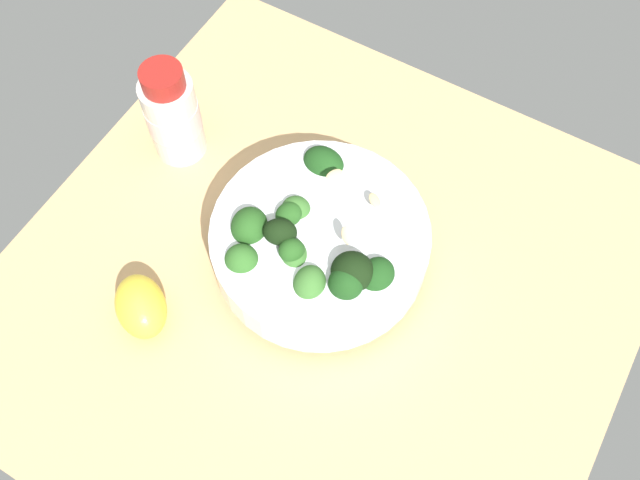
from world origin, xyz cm
name	(u,v)px	position (x,y,z in cm)	size (l,w,h in cm)	color
ground_plane	(320,291)	(0.00, 0.00, -2.27)	(60.84, 60.84, 4.53)	tan
bowl_of_broccoli	(318,242)	(2.15, 1.41, 3.86)	(21.63, 21.63, 8.77)	white
lemon_wedge	(141,306)	(-11.88, 13.11, 2.35)	(6.75, 4.82, 4.70)	yellow
bottle_tall	(173,114)	(6.72, 22.00, 5.78)	(5.81, 5.81, 12.48)	beige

